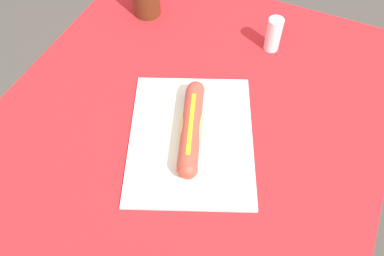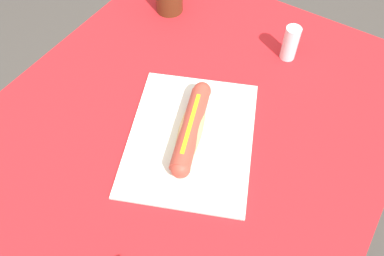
# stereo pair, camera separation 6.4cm
# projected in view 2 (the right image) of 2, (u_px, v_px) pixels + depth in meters

# --- Properties ---
(ground_plane) EXTENTS (6.00, 6.00, 0.00)m
(ground_plane) POSITION_uv_depth(u_px,v_px,m) (186.00, 252.00, 1.42)
(ground_plane) COLOR #47423D
(ground_plane) RESTS_ON ground
(dining_table) EXTENTS (1.02, 0.81, 0.76)m
(dining_table) POSITION_uv_depth(u_px,v_px,m) (182.00, 170.00, 0.93)
(dining_table) COLOR brown
(dining_table) RESTS_ON ground
(paper_wrapper) EXTENTS (0.39, 0.35, 0.01)m
(paper_wrapper) POSITION_uv_depth(u_px,v_px,m) (192.00, 136.00, 0.80)
(paper_wrapper) COLOR silver
(paper_wrapper) RESTS_ON dining_table
(hot_dog) EXTENTS (0.22, 0.11, 0.05)m
(hot_dog) POSITION_uv_depth(u_px,v_px,m) (192.00, 128.00, 0.77)
(hot_dog) COLOR #DBB26B
(hot_dog) RESTS_ON paper_wrapper
(salt_shaker) EXTENTS (0.04, 0.04, 0.09)m
(salt_shaker) POSITION_uv_depth(u_px,v_px,m) (290.00, 43.00, 0.90)
(salt_shaker) COLOR silver
(salt_shaker) RESTS_ON dining_table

